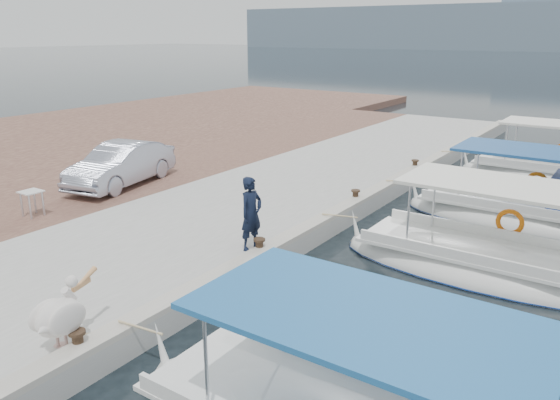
% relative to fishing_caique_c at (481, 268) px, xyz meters
% --- Properties ---
extents(ground, '(400.00, 400.00, 0.00)m').
position_rel_fishing_caique_c_xyz_m(ground, '(-4.05, -4.38, -0.12)').
color(ground, black).
rests_on(ground, ground).
extents(concrete_quay, '(6.00, 40.00, 0.50)m').
position_rel_fishing_caique_c_xyz_m(concrete_quay, '(-7.05, 0.62, 0.13)').
color(concrete_quay, '#A2A29D').
rests_on(concrete_quay, ground).
extents(quay_curb, '(0.44, 40.00, 0.12)m').
position_rel_fishing_caique_c_xyz_m(quay_curb, '(-4.27, 0.62, 0.44)').
color(quay_curb, '#B0AA9C').
rests_on(quay_curb, concrete_quay).
extents(cobblestone_strip, '(4.00, 40.00, 0.50)m').
position_rel_fishing_caique_c_xyz_m(cobblestone_strip, '(-12.05, 0.62, 0.13)').
color(cobblestone_strip, brown).
rests_on(cobblestone_strip, ground).
extents(fishing_caique_c, '(6.92, 2.40, 2.83)m').
position_rel_fishing_caique_c_xyz_m(fishing_caique_c, '(0.00, 0.00, 0.00)').
color(fishing_caique_c, white).
rests_on(fishing_caique_c, ground).
extents(fishing_caique_d, '(6.61, 2.47, 2.83)m').
position_rel_fishing_caique_c_xyz_m(fishing_caique_d, '(-0.05, 4.33, 0.07)').
color(fishing_caique_d, white).
rests_on(fishing_caique_d, ground).
extents(fishing_caique_e, '(6.61, 2.29, 2.83)m').
position_rel_fishing_caique_c_xyz_m(fishing_caique_e, '(-0.16, 10.07, 0.00)').
color(fishing_caique_e, white).
rests_on(fishing_caique_e, ground).
extents(mooring_bollards, '(0.28, 20.28, 0.33)m').
position_rel_fishing_caique_c_xyz_m(mooring_bollards, '(-4.40, -2.88, 0.57)').
color(mooring_bollards, black).
rests_on(mooring_bollards, concrete_quay).
extents(pelican, '(0.69, 1.44, 1.12)m').
position_rel_fishing_caique_c_xyz_m(pelican, '(-4.66, -7.97, 0.95)').
color(pelican, tan).
rests_on(pelican, concrete_quay).
extents(fisherman, '(0.49, 0.69, 1.77)m').
position_rel_fishing_caique_c_xyz_m(fisherman, '(-4.65, -2.84, 1.26)').
color(fisherman, black).
rests_on(fisherman, concrete_quay).
extents(parked_car, '(2.33, 4.51, 1.41)m').
position_rel_fishing_caique_c_xyz_m(parked_car, '(-11.74, -0.72, 1.08)').
color(parked_car, '#A3A8BA').
rests_on(parked_car, cobblestone_strip).
extents(folding_table, '(0.55, 0.55, 0.73)m').
position_rel_fishing_caique_c_xyz_m(folding_table, '(-11.21, -4.35, 0.90)').
color(folding_table, silver).
rests_on(folding_table, cobblestone_strip).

